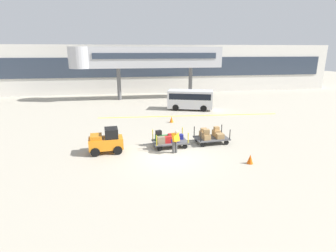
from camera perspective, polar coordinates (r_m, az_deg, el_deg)
The scene contains 11 objects.
ground_plane at distance 16.40m, azimuth 0.45°, elevation -6.54°, with size 120.00×120.00×0.00m, color #A8A08E.
apron_lead_line at distance 26.41m, azimuth 4.64°, elevation 2.21°, with size 17.91×0.20×0.01m, color yellow.
terminal_building at distance 41.08m, azimuth -5.72°, elevation 12.11°, with size 59.96×2.51×7.04m.
jet_bridge at distance 35.00m, azimuth -5.70°, elevation 14.41°, with size 19.32×3.00×6.69m.
baggage_tug at distance 17.19m, azimuth -13.12°, elevation -3.22°, with size 2.19×1.39×1.58m.
baggage_cart_lead at distance 17.80m, azimuth 0.10°, elevation -2.93°, with size 3.05×1.60×1.10m.
baggage_cart_middle at distance 18.75m, azimuth 9.22°, elevation -2.06°, with size 3.05×1.60×1.12m.
baggage_handler at distance 16.58m, azimuth 1.60°, elevation -3.10°, with size 0.52×0.53×1.56m.
shuttle_van at distance 29.04m, azimuth 4.82°, elevation 5.96°, with size 5.15×3.27×2.10m.
safety_cone_near at distance 16.02m, azimuth 17.28°, elevation -6.82°, with size 0.36×0.36×0.55m, color #EA590F.
safety_cone_far at distance 23.85m, azimuth 0.77°, elevation 1.42°, with size 0.36×0.36×0.55m, color orange.
Camera 1 is at (-2.54, -14.93, 6.31)m, focal length 28.31 mm.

